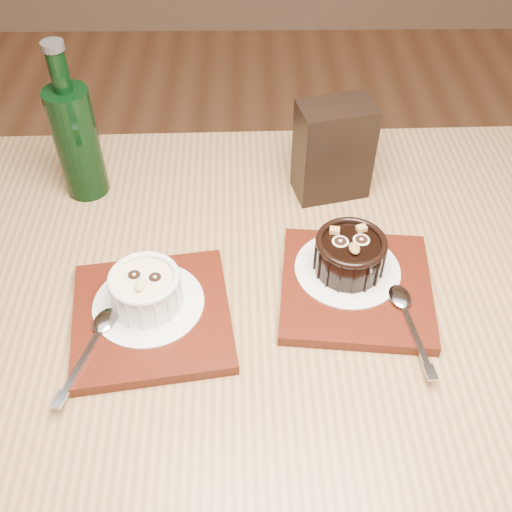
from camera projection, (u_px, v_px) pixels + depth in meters
The scene contains 11 objects.
table at pixel (259, 371), 0.76m from camera, with size 1.22×0.83×0.75m.
tray_left at pixel (152, 317), 0.70m from camera, with size 0.18×0.18×0.01m, color #4C170C.
doily_left at pixel (149, 303), 0.70m from camera, with size 0.13×0.13×0.00m, color white.
ramekin_white at pixel (146, 289), 0.68m from camera, with size 0.08×0.08×0.05m.
spoon_left at pixel (91, 345), 0.65m from camera, with size 0.03×0.13×0.01m, color silver, non-canonical shape.
tray_right at pixel (356, 287), 0.73m from camera, with size 0.18×0.18×0.01m, color #4C170C.
doily_right at pixel (347, 269), 0.74m from camera, with size 0.13×0.13×0.00m, color white.
ramekin_dark at pixel (350, 253), 0.72m from camera, with size 0.09×0.09×0.05m.
spoon_right at pixel (409, 320), 0.68m from camera, with size 0.03×0.13×0.01m, color silver, non-canonical shape.
condiment_stand at pixel (333, 150), 0.82m from camera, with size 0.10×0.06×0.14m, color black.
green_bottle at pixel (76, 139), 0.81m from camera, with size 0.06×0.06×0.22m.
Camera 1 is at (-0.09, -0.30, 1.31)m, focal length 42.00 mm.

